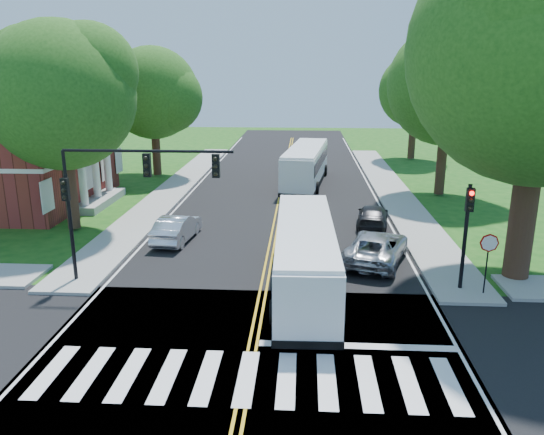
# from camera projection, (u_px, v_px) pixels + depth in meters

# --- Properties ---
(ground) EXTENTS (140.00, 140.00, 0.00)m
(ground) POSITION_uv_depth(u_px,v_px,m) (248.00, 369.00, 16.37)
(ground) COLOR #134A12
(ground) RESTS_ON ground
(road) EXTENTS (14.00, 96.00, 0.01)m
(road) POSITION_uv_depth(u_px,v_px,m) (278.00, 215.00, 33.66)
(road) COLOR black
(road) RESTS_ON ground
(cross_road) EXTENTS (60.00, 12.00, 0.01)m
(cross_road) POSITION_uv_depth(u_px,v_px,m) (248.00, 369.00, 16.36)
(cross_road) COLOR black
(cross_road) RESTS_ON ground
(center_line) EXTENTS (0.36, 70.00, 0.01)m
(center_line) POSITION_uv_depth(u_px,v_px,m) (280.00, 200.00, 37.50)
(center_line) COLOR gold
(center_line) RESTS_ON road
(edge_line_w) EXTENTS (0.12, 70.00, 0.01)m
(edge_line_w) POSITION_uv_depth(u_px,v_px,m) (186.00, 198.00, 37.90)
(edge_line_w) COLOR silver
(edge_line_w) RESTS_ON road
(edge_line_e) EXTENTS (0.12, 70.00, 0.01)m
(edge_line_e) POSITION_uv_depth(u_px,v_px,m) (377.00, 201.00, 37.11)
(edge_line_e) COLOR silver
(edge_line_e) RESTS_ON road
(crosswalk) EXTENTS (12.60, 3.00, 0.01)m
(crosswalk) POSITION_uv_depth(u_px,v_px,m) (247.00, 378.00, 15.88)
(crosswalk) COLOR silver
(crosswalk) RESTS_ON road
(stop_bar) EXTENTS (6.60, 0.40, 0.01)m
(stop_bar) POSITION_uv_depth(u_px,v_px,m) (357.00, 346.00, 17.70)
(stop_bar) COLOR silver
(stop_bar) RESTS_ON road
(sidewalk_nw) EXTENTS (2.60, 40.00, 0.15)m
(sidewalk_nw) POSITION_uv_depth(u_px,v_px,m) (175.00, 188.00, 40.85)
(sidewalk_nw) COLOR gray
(sidewalk_nw) RESTS_ON ground
(sidewalk_ne) EXTENTS (2.60, 40.00, 0.15)m
(sidewalk_ne) POSITION_uv_depth(u_px,v_px,m) (392.00, 191.00, 39.89)
(sidewalk_ne) COLOR gray
(sidewalk_ne) RESTS_ON ground
(tree_west_near) EXTENTS (8.00, 8.00, 11.40)m
(tree_west_near) POSITION_uv_depth(u_px,v_px,m) (61.00, 96.00, 28.45)
(tree_west_near) COLOR #352215
(tree_west_near) RESTS_ON ground
(tree_west_far) EXTENTS (7.60, 7.60, 10.67)m
(tree_west_far) POSITION_uv_depth(u_px,v_px,m) (153.00, 93.00, 43.94)
(tree_west_far) COLOR #352215
(tree_west_far) RESTS_ON ground
(tree_east_mid) EXTENTS (8.40, 8.40, 11.93)m
(tree_east_mid) POSITION_uv_depth(u_px,v_px,m) (448.00, 85.00, 36.63)
(tree_east_mid) COLOR #352215
(tree_east_mid) RESTS_ON ground
(tree_east_far) EXTENTS (7.20, 7.20, 10.34)m
(tree_east_far) POSITION_uv_depth(u_px,v_px,m) (415.00, 91.00, 52.22)
(tree_east_far) COLOR #352215
(tree_east_far) RESTS_ON ground
(signal_nw) EXTENTS (7.15, 0.46, 5.66)m
(signal_nw) POSITION_uv_depth(u_px,v_px,m) (121.00, 184.00, 21.70)
(signal_nw) COLOR black
(signal_nw) RESTS_ON ground
(signal_ne) EXTENTS (0.30, 0.46, 4.40)m
(signal_ne) POSITION_uv_depth(u_px,v_px,m) (467.00, 223.00, 21.27)
(signal_ne) COLOR black
(signal_ne) RESTS_ON ground
(stop_sign) EXTENTS (0.76, 0.08, 2.53)m
(stop_sign) POSITION_uv_depth(u_px,v_px,m) (489.00, 249.00, 21.04)
(stop_sign) COLOR black
(stop_sign) RESTS_ON ground
(bus_lead) EXTENTS (2.82, 10.92, 2.81)m
(bus_lead) POSITION_uv_depth(u_px,v_px,m) (305.00, 255.00, 22.03)
(bus_lead) COLOR white
(bus_lead) RESTS_ON road
(bus_follow) EXTENTS (3.89, 11.75, 2.98)m
(bus_follow) POSITION_uv_depth(u_px,v_px,m) (306.00, 164.00, 42.30)
(bus_follow) COLOR white
(bus_follow) RESTS_ON road
(hatchback) EXTENTS (1.95, 4.48, 1.43)m
(hatchback) POSITION_uv_depth(u_px,v_px,m) (177.00, 228.00, 28.34)
(hatchback) COLOR silver
(hatchback) RESTS_ON road
(suv) EXTENTS (3.99, 5.78, 1.47)m
(suv) POSITION_uv_depth(u_px,v_px,m) (376.00, 247.00, 25.27)
(suv) COLOR #AAACB2
(suv) RESTS_ON road
(dark_sedan) EXTENTS (2.39, 4.49, 1.24)m
(dark_sedan) POSITION_uv_depth(u_px,v_px,m) (373.00, 216.00, 31.06)
(dark_sedan) COLOR black
(dark_sedan) RESTS_ON road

